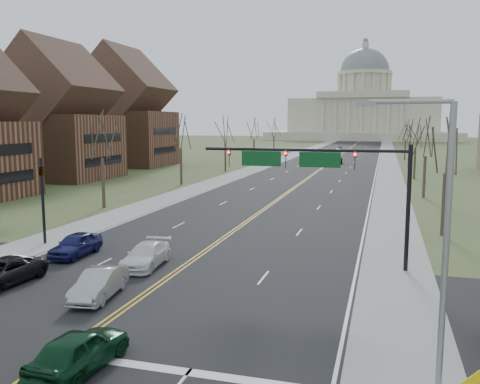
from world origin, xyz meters
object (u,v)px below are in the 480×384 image
Objects in this scene: street_light at (438,228)px; car_nb_inner_lead at (79,350)px; car_sb_inner_lead at (99,284)px; car_sb_inner_second at (146,255)px; car_far_nb at (336,160)px; signal_left at (42,191)px; car_far_sb at (340,148)px; car_sb_outer_second at (76,245)px; signal_mast at (319,168)px; car_sb_outer_lead at (2,272)px.

street_light is 12.35m from car_nb_inner_lead.
car_sb_inner_lead reaches higher than car_sb_inner_second.
car_far_nb is at bearing 97.11° from street_light.
car_nb_inner_lead is 92.60m from car_far_nb.
car_far_sb is at bearing 85.64° from signal_left.
signal_left is 1.41× the size of car_nb_inner_lead.
car_sb_inner_lead is at bearing -91.30° from car_far_sb.
car_nb_inner_lead is (-11.34, -1.90, -4.49)m from street_light.
car_sb_inner_lead is 86.04m from car_far_nb.
car_sb_inner_second is 5.44m from car_sb_outer_second.
car_sb_outer_lead is at bearing -151.21° from signal_mast.
signal_left is at bearing 118.49° from car_sb_outer_lead.
car_sb_inner_lead is 0.75× the size of car_far_nb.
car_sb_outer_lead is 1.13× the size of car_sb_outer_second.
signal_mast is 2.83× the size of car_sb_outer_second.
car_sb_outer_second is at bearing 91.62° from car_sb_outer_lead.
car_sb_outer_lead is (3.69, -8.39, -3.03)m from signal_left.
signal_mast reaches higher than car_sb_outer_lead.
street_light is at bearing -167.14° from car_nb_inner_lead.
signal_mast is 2.86× the size of car_nb_inner_lead.
street_light is 1.97× the size of car_sb_inner_second.
street_light reaches higher than car_sb_inner_lead.
car_far_nb is (0.04, 92.60, 0.05)m from car_nb_inner_lead.
street_light is 2.12× the size of car_sb_outer_second.
car_nb_inner_lead is at bearing -78.36° from car_sb_inner_second.
car_sb_outer_second is at bearing 165.17° from car_sb_inner_second.
signal_mast reaches higher than car_sb_inner_lead.
signal_left is at bearing 150.88° from street_light.
street_light is (5.29, -13.50, -0.54)m from signal_mast.
car_sb_outer_second is 80.00m from car_far_nb.
car_sb_outer_lead is at bearing 80.36° from car_far_nb.
street_light is at bearing -25.27° from car_sb_inner_lead.
car_nb_inner_lead is (-6.05, -15.39, -5.03)m from signal_mast.
signal_left is (-18.95, 0.00, -2.05)m from signal_mast.
car_sb_outer_lead is 1.25× the size of car_far_sb.
car_sb_outer_lead is (-20.55, 5.11, -4.54)m from street_light.
car_nb_inner_lead is 12.62m from car_sb_inner_second.
signal_mast reaches higher than signal_left.
signal_left is at bearing 77.02° from car_far_nb.
car_sb_inner_second is at bearing -11.00° from car_sb_outer_second.
car_sb_inner_lead is 8.56m from car_sb_outer_second.
car_nb_inner_lead is 141.19m from car_far_sb.
car_sb_inner_second is (-0.26, 5.50, -0.02)m from car_sb_inner_lead.
car_sb_inner_lead is (-14.61, 4.73, -4.53)m from street_light.
signal_left reaches higher than car_sb_inner_second.
signal_mast is 2.18× the size of car_far_nb.
car_far_sb is (9.59, 125.75, -3.04)m from signal_left.
street_light is 2.18× the size of car_sb_inner_lead.
car_far_sb is at bearing 96.01° from street_light.
street_light is (24.24, -13.50, 1.51)m from signal_left.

